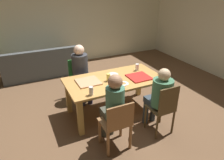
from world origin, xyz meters
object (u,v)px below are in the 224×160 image
at_px(dining_table, 114,84).
at_px(person_1, 160,94).
at_px(plate_1, 123,83).
at_px(chair_1, 164,107).
at_px(drinking_glass_2, 108,77).
at_px(pizza_box_1, 139,77).
at_px(person_2, 81,69).
at_px(chair_2, 80,77).
at_px(drinking_glass_1, 137,67).
at_px(chair_0, 117,124).
at_px(person_0, 113,105).
at_px(plate_0, 113,75).
at_px(pizza_box_0, 88,82).
at_px(drinking_glass_0, 91,91).
at_px(couch, 41,66).

xyz_separation_m(dining_table, person_1, (0.45, -0.83, 0.08)).
bearing_deg(person_1, plate_1, 124.67).
xyz_separation_m(chair_1, drinking_glass_2, (-0.58, 0.94, 0.28)).
distance_m(pizza_box_1, plate_1, 0.43).
bearing_deg(chair_1, person_2, 116.84).
height_order(dining_table, plate_1, plate_1).
bearing_deg(chair_2, drinking_glass_1, -34.49).
relative_size(chair_0, person_0, 0.68).
bearing_deg(drinking_glass_2, chair_2, 107.51).
bearing_deg(chair_0, drinking_glass_1, 47.35).
bearing_deg(plate_0, chair_1, -71.47).
xyz_separation_m(pizza_box_0, plate_0, (0.56, 0.11, -0.01)).
distance_m(dining_table, plate_1, 0.29).
xyz_separation_m(drinking_glass_0, couch, (-0.43, 2.91, -0.52)).
xyz_separation_m(chair_2, plate_1, (0.48, -1.15, 0.26)).
bearing_deg(person_2, chair_1, -63.16).
distance_m(dining_table, chair_2, 1.00).
bearing_deg(dining_table, person_2, 119.16).
relative_size(chair_0, drinking_glass_1, 6.06).
xyz_separation_m(dining_table, person_2, (-0.42, 0.76, 0.11)).
bearing_deg(drinking_glass_1, couch, 125.57).
distance_m(person_2, plate_1, 1.12).
relative_size(person_2, plate_1, 6.23).
xyz_separation_m(dining_table, pizza_box_0, (-0.50, 0.08, 0.12)).
bearing_deg(pizza_box_0, drinking_glass_2, -15.77).
height_order(person_1, person_2, person_2).
xyz_separation_m(person_1, drinking_glass_0, (-1.07, 0.44, 0.10)).
height_order(person_1, plate_0, person_1).
xyz_separation_m(chair_0, pizza_box_1, (0.89, 0.81, 0.28)).
xyz_separation_m(chair_0, pizza_box_0, (-0.08, 1.04, 0.28)).
relative_size(chair_1, pizza_box_0, 2.29).
bearing_deg(pizza_box_1, person_2, 134.45).
bearing_deg(drinking_glass_1, plate_0, 178.48).
xyz_separation_m(chair_1, couch, (-1.50, 3.48, -0.24)).
xyz_separation_m(pizza_box_0, drinking_glass_0, (-0.11, -0.47, 0.06)).
height_order(chair_0, chair_1, chair_1).
bearing_deg(person_1, chair_1, -90.00).
xyz_separation_m(person_2, drinking_glass_0, (-0.19, -1.15, 0.07)).
relative_size(pizza_box_1, drinking_glass_1, 2.85).
distance_m(drinking_glass_0, drinking_glass_1, 1.36).
bearing_deg(chair_0, chair_2, 90.00).
bearing_deg(chair_2, person_2, -90.00).
height_order(drinking_glass_0, drinking_glass_2, drinking_glass_0).
height_order(person_2, pizza_box_0, person_2).
bearing_deg(plate_0, dining_table, -107.70).
xyz_separation_m(drinking_glass_0, drinking_glass_2, (0.48, 0.37, -0.00)).
distance_m(chair_0, drinking_glass_0, 0.69).
xyz_separation_m(plate_0, couch, (-1.11, 2.32, -0.45)).
bearing_deg(drinking_glass_2, drinking_glass_0, -142.79).
height_order(chair_1, drinking_glass_1, chair_1).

